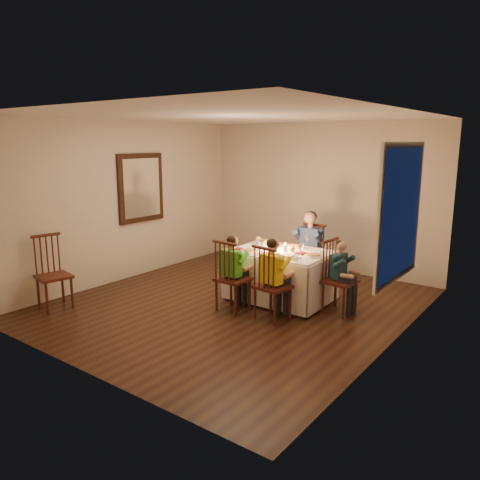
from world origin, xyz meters
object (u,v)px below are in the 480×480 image
Objects in this scene: child_teal at (339,313)px; serving_bowl at (264,243)px; chair_extra at (56,308)px; dining_table at (281,265)px; chair_near_right at (272,319)px; chair_end at (339,313)px; child_yellow at (272,319)px; chair_adult at (308,287)px; chair_near_left at (233,310)px; child_green at (233,310)px; adult at (308,287)px.

serving_bowl is at bearing 86.41° from child_teal.
serving_bowl is at bearing -27.04° from chair_extra.
dining_table is 1.43× the size of chair_near_right.
chair_end is 3.90m from chair_extra.
chair_near_right is 1.00× the size of child_teal.
serving_bowl is at bearing 86.41° from chair_end.
chair_near_right is 0.92× the size of child_yellow.
chair_extra is (-2.34, -2.96, 0.00)m from chair_adult.
child_teal reaches higher than chair_near_left.
serving_bowl is (-0.76, 0.92, 0.76)m from chair_near_right.
child_green is (0.00, 0.00, 0.00)m from chair_near_left.
chair_adult is at bearing -27.12° from chair_extra.
chair_near_right is 0.00m from child_yellow.
chair_near_left is 1.00× the size of child_teal.
child_green is 4.78× the size of serving_bowl.
dining_table is 1.43× the size of chair_near_left.
chair_extra reaches higher than chair_near_right.
adult reaches higher than chair_extra.
child_green is at bearing -0.00° from chair_near_left.
child_yellow is (0.00, 0.00, 0.00)m from chair_near_right.
chair_near_right is at bearing -81.30° from adult.
child_green is 0.62m from child_yellow.
chair_near_left is 1.23m from serving_bowl.
chair_end is 1.18m from adult.
chair_adult and chair_end have the same top height.
dining_table is at bearing -25.52° from serving_bowl.
child_green is at bearing 11.30° from chair_near_right.
chair_near_right is at bearing -50.58° from serving_bowl.
chair_end is at bearing -43.37° from adult.
serving_bowl is (-1.36, 0.19, 0.76)m from chair_end.
child_teal is (0.92, 0.01, -0.52)m from dining_table.
chair_end is at bearing -44.73° from chair_extra.
chair_adult is 0.92× the size of child_yellow.
chair_end is (1.21, 0.77, 0.00)m from chair_near_left.
child_yellow reaches higher than chair_near_right.
dining_table is 0.94m from chair_adult.
chair_end is (0.89, -0.78, 0.00)m from chair_adult.
chair_near_right is 0.62m from child_green.
chair_near_left is 1.00× the size of chair_near_right.
chair_adult is 1.18m from child_teal.
chair_end is 0.94m from child_yellow.
dining_table is 1.36× the size of child_green.
chair_near_left is (-0.29, -0.76, -0.52)m from dining_table.
serving_bowl is at bearing -79.71° from child_green.
chair_near_right is 0.95× the size of child_green.
adult is at bearing -99.96° from chair_near_left.
chair_adult is 1.53m from chair_near_right.
chair_extra is 1.03× the size of child_teal.
chair_end is at bearing -121.83° from chair_near_right.
chair_extra reaches higher than child_teal.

